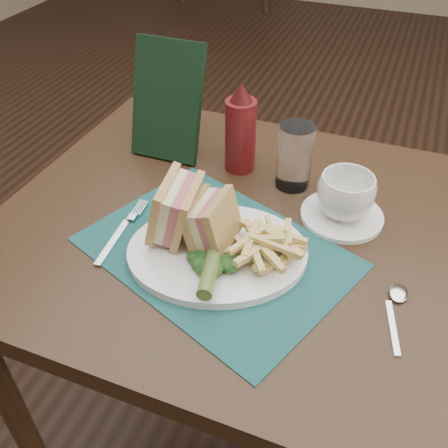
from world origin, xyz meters
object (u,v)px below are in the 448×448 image
table_main (242,348)px  check_presenter (167,101)px  plate (217,252)px  coffee_cup (345,196)px  sandwich_half_a (163,206)px  placemat (216,252)px  sandwich_half_b (200,218)px  saucer (342,216)px  drinking_glass (295,157)px  ketchup_bottle (241,128)px

table_main → check_presenter: 0.57m
plate → check_presenter: 0.37m
coffee_cup → plate: bearing=-134.3°
check_presenter → sandwich_half_a: bearing=-65.8°
placemat → coffee_cup: size_ratio=4.18×
plate → check_presenter: (-0.22, 0.28, 0.11)m
placemat → sandwich_half_a: size_ratio=3.92×
table_main → plate: bearing=-98.6°
table_main → sandwich_half_b: 0.45m
plate → sandwich_half_b: bearing=142.1°
sandwich_half_b → plate: bearing=-14.9°
placemat → check_presenter: bearing=128.9°
table_main → saucer: size_ratio=6.00×
table_main → placemat: size_ratio=2.10×
coffee_cup → check_presenter: 0.41m
placemat → coffee_cup: coffee_cup is taller
sandwich_half_b → coffee_cup: sandwich_half_b is taller
sandwich_half_a → drinking_glass: (0.16, 0.24, -0.01)m
saucer → check_presenter: 0.42m
sandwich_half_b → coffee_cup: (0.21, 0.17, -0.01)m
placemat → sandwich_half_a: bearing=179.3°
drinking_glass → table_main: bearing=-107.2°
sandwich_half_b → check_presenter: bearing=127.2°
coffee_cup → check_presenter: check_presenter is taller
saucer → check_presenter: check_presenter is taller
plate → drinking_glass: bearing=55.3°
table_main → coffee_cup: bearing=25.6°
sandwich_half_a → ketchup_bottle: size_ratio=0.59×
drinking_glass → check_presenter: bearing=174.4°
saucer → drinking_glass: size_ratio=1.15×
coffee_cup → check_presenter: (-0.39, 0.10, 0.07)m
sandwich_half_a → coffee_cup: bearing=22.8°
sandwich_half_b → ketchup_bottle: ketchup_bottle is taller
saucer → sandwich_half_b: bearing=-141.2°
saucer → coffee_cup: bearing=90.0°
coffee_cup → drinking_glass: drinking_glass is taller
saucer → coffee_cup: coffee_cup is taller
placemat → plate: plate is taller
drinking_glass → sandwich_half_a: bearing=-123.9°
saucer → coffee_cup: (0.00, 0.00, 0.05)m
drinking_glass → check_presenter: (-0.28, 0.03, 0.05)m
table_main → saucer: (0.16, 0.08, 0.38)m
sandwich_half_b → check_presenter: size_ratio=0.38×
placemat → sandwich_half_b: size_ratio=4.61×
plate → table_main: bearing=60.5°
placemat → drinking_glass: size_ratio=3.29×
table_main → drinking_glass: 0.47m
table_main → sandwich_half_a: (-0.12, -0.09, 0.45)m
placemat → table_main: bearing=77.6°
placemat → sandwich_half_a: sandwich_half_a is taller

